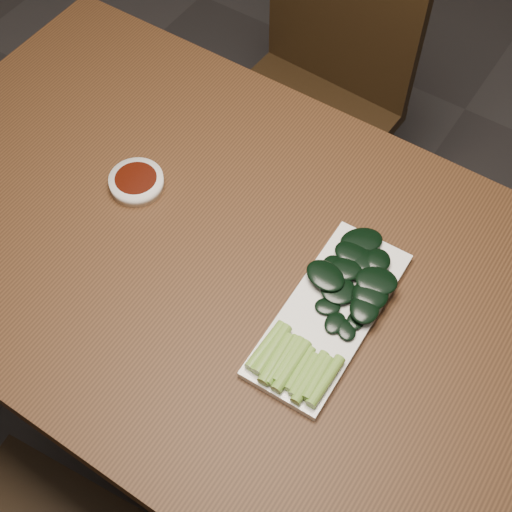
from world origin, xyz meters
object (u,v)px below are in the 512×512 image
at_px(gai_lan, 331,312).
at_px(chair_far, 313,95).
at_px(table, 245,287).
at_px(sauce_bowl, 137,182).
at_px(serving_plate, 329,313).

bearing_deg(gai_lan, chair_far, 121.71).
distance_m(table, sauce_bowl, 0.27).
xyz_separation_m(table, gai_lan, (0.17, -0.01, 0.10)).
bearing_deg(table, chair_far, 109.99).
relative_size(chair_far, gai_lan, 2.54).
bearing_deg(sauce_bowl, table, -7.32).
xyz_separation_m(table, sauce_bowl, (-0.26, 0.03, 0.08)).
xyz_separation_m(table, chair_far, (-0.24, 0.65, -0.19)).
relative_size(table, sauce_bowl, 14.36).
bearing_deg(table, sauce_bowl, 172.68).
relative_size(sauce_bowl, gai_lan, 0.28).
bearing_deg(chair_far, serving_plate, -55.90).
bearing_deg(table, gai_lan, -3.48).
xyz_separation_m(chair_far, serving_plate, (0.40, -0.66, 0.27)).
relative_size(chair_far, serving_plate, 2.64).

